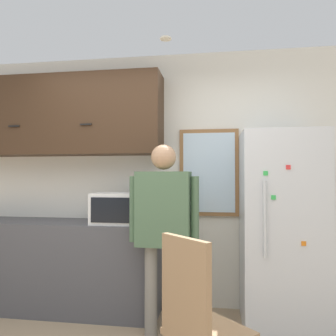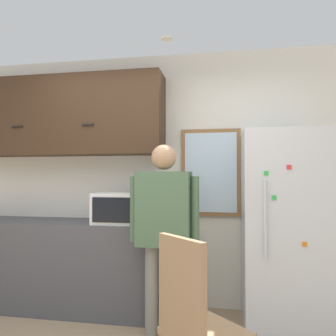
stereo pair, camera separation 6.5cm
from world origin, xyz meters
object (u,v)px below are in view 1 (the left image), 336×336
Objects in this scene: person at (164,219)px; microwave at (121,208)px; chair at (198,319)px; refrigerator at (281,230)px.

microwave is at bearing 147.47° from person.
person reaches higher than chair.
microwave is 0.52× the size of chair.
refrigerator is at bearing 19.62° from person.
refrigerator is 1.44m from chair.
refrigerator is 1.71× the size of chair.
microwave is 0.33× the size of person.
refrigerator is at bearing -0.82° from microwave.
microwave is at bearing 179.18° from refrigerator.
person is at bearing -35.03° from microwave.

